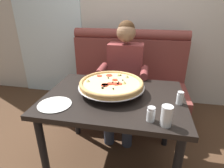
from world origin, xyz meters
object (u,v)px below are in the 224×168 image
Objects in this scene: plate_near_left at (55,104)px; patio_chair at (74,52)px; booth_bench at (126,88)px; drinking_glass at (166,117)px; dining_table at (114,106)px; pizza at (111,84)px; shaker_pepper_flakes at (151,115)px; diner_main at (124,73)px; shaker_oregano at (180,99)px.

patio_chair reaches higher than plate_near_left.
booth_bench is 5.98× the size of plate_near_left.
booth_bench is 1.34m from drinking_glass.
dining_table is 2.05× the size of pizza.
shaker_pepper_flakes is at bearing -47.11° from pizza.
drinking_glass is (0.39, -1.22, 0.39)m from booth_bench.
patio_chair reaches higher than dining_table.
plate_near_left is at bearing -150.27° from dining_table.
diner_main reaches higher than patio_chair.
booth_bench reaches higher than dining_table.
pizza is 5.65× the size of shaker_pepper_flakes.
patio_chair reaches higher than shaker_pepper_flakes.
booth_bench is 0.41m from diner_main.
plate_near_left is at bearing 173.05° from drinking_glass.
patio_chair reaches higher than shaker_oregano.
booth_bench is 1.79m from patio_chair.
patio_chair is at bearing 128.52° from diner_main.
dining_table is 0.54m from drinking_glass.
diner_main is 9.33× the size of drinking_glass.
shaker_pepper_flakes is 2.93m from patio_chair.
drinking_glass is (0.43, -0.39, -0.02)m from pizza.
booth_bench is 15.08× the size of shaker_oregano.
booth_bench is at bearing 89.50° from diner_main.
booth_bench is 1.32× the size of dining_table.
diner_main is at bearing -51.48° from patio_chair.
diner_main is 12.64× the size of shaker_oregano.
shaker_oregano is 0.12× the size of patio_chair.
shaker_pepper_flakes is 0.10m from drinking_glass.
plate_near_left is at bearing -142.30° from pizza.
drinking_glass is (0.39, -0.33, 0.15)m from dining_table.
pizza is at bearing 137.40° from drinking_glass.
drinking_glass is at bearing -67.59° from diner_main.
shaker_pepper_flakes is at bearing 160.41° from drinking_glass.
pizza is 2.21× the size of plate_near_left.
shaker_oregano is (0.21, 0.27, 0.00)m from shaker_pepper_flakes.
shaker_oregano is at bearing 51.10° from shaker_pepper_flakes.
diner_main is (-0.00, -0.27, 0.31)m from booth_bench.
shaker_oregano is (0.51, -0.92, 0.38)m from booth_bench.
dining_table is 0.19m from pizza.
shaker_pepper_flakes is at bearing -128.90° from shaker_oregano.
booth_bench reaches higher than drinking_glass.
shaker_oregano reaches higher than plate_near_left.
dining_table is at bearing 139.56° from drinking_glass.
drinking_glass reaches higher than shaker_pepper_flakes.
shaker_pepper_flakes is 0.72m from plate_near_left.
diner_main is 12.83× the size of shaker_pepper_flakes.
dining_table is at bearing -90.00° from booth_bench.
booth_bench is at bearing 119.09° from shaker_oregano.
dining_table is 11.39× the size of shaker_oregano.
plate_near_left is at bearing -115.58° from diner_main.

